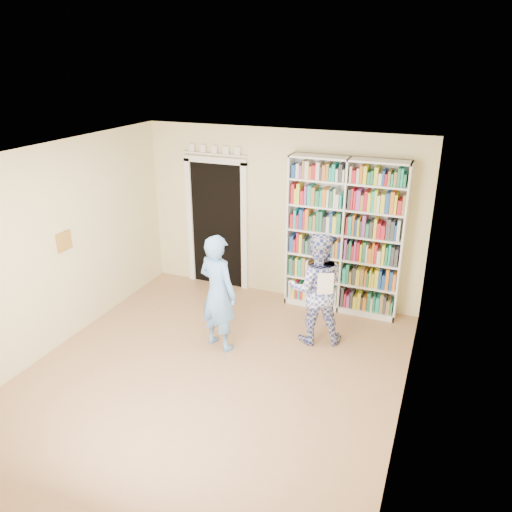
# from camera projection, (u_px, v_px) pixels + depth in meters

# --- Properties ---
(floor) EXTENTS (5.00, 5.00, 0.00)m
(floor) POSITION_uv_depth(u_px,v_px,m) (212.00, 375.00, 6.19)
(floor) COLOR #A4744F
(floor) RESTS_ON ground
(ceiling) EXTENTS (5.00, 5.00, 0.00)m
(ceiling) POSITION_uv_depth(u_px,v_px,m) (203.00, 158.00, 5.18)
(ceiling) COLOR white
(ceiling) RESTS_ON wall_back
(wall_back) EXTENTS (4.50, 0.00, 4.50)m
(wall_back) POSITION_uv_depth(u_px,v_px,m) (280.00, 216.00, 7.84)
(wall_back) COLOR beige
(wall_back) RESTS_ON floor
(wall_left) EXTENTS (0.00, 5.00, 5.00)m
(wall_left) POSITION_uv_depth(u_px,v_px,m) (53.00, 250.00, 6.46)
(wall_left) COLOR beige
(wall_left) RESTS_ON floor
(wall_right) EXTENTS (0.00, 5.00, 5.00)m
(wall_right) POSITION_uv_depth(u_px,v_px,m) (412.00, 311.00, 4.91)
(wall_right) COLOR beige
(wall_right) RESTS_ON floor
(bookshelf) EXTENTS (1.72, 0.32, 2.36)m
(bookshelf) POSITION_uv_depth(u_px,v_px,m) (344.00, 237.00, 7.39)
(bookshelf) COLOR white
(bookshelf) RESTS_ON floor
(doorway) EXTENTS (1.10, 0.08, 2.43)m
(doorway) POSITION_uv_depth(u_px,v_px,m) (217.00, 218.00, 8.26)
(doorway) COLOR black
(doorway) RESTS_ON floor
(wall_art) EXTENTS (0.03, 0.25, 0.25)m
(wall_art) POSITION_uv_depth(u_px,v_px,m) (64.00, 241.00, 6.61)
(wall_art) COLOR brown
(wall_art) RESTS_ON wall_left
(man_blue) EXTENTS (0.67, 0.54, 1.61)m
(man_blue) POSITION_uv_depth(u_px,v_px,m) (218.00, 293.00, 6.53)
(man_blue) COLOR #6295DA
(man_blue) RESTS_ON floor
(man_plaid) EXTENTS (0.93, 0.83, 1.58)m
(man_plaid) POSITION_uv_depth(u_px,v_px,m) (316.00, 288.00, 6.68)
(man_plaid) COLOR #343DA0
(man_plaid) RESTS_ON floor
(paper_sheet) EXTENTS (0.19, 0.10, 0.29)m
(paper_sheet) POSITION_uv_depth(u_px,v_px,m) (325.00, 284.00, 6.33)
(paper_sheet) COLOR white
(paper_sheet) RESTS_ON man_plaid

